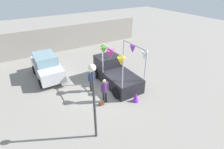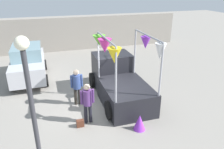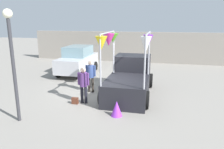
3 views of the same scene
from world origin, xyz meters
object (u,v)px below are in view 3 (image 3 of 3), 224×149
at_px(parked_car, 78,60).
at_px(folded_kite_bundle_violet, 117,109).
at_px(vendor_truck, 130,77).
at_px(street_lamp, 12,51).
at_px(person_vendor, 91,73).
at_px(handbag, 75,101).
at_px(person_customer, 83,82).

bearing_deg(parked_car, folded_kite_bundle_violet, -57.02).
height_order(vendor_truck, street_lamp, street_lamp).
distance_m(person_vendor, handbag, 1.90).
xyz_separation_m(parked_car, handbag, (1.92, -5.31, -0.80)).
bearing_deg(vendor_truck, person_vendor, -173.93).
bearing_deg(person_customer, person_vendor, 96.18).
distance_m(vendor_truck, folded_kite_bundle_violet, 2.78).
relative_size(person_vendor, handbag, 5.85).
xyz_separation_m(parked_car, folded_kite_bundle_violet, (3.97, -6.12, -0.64)).
bearing_deg(handbag, person_customer, 29.74).
distance_m(vendor_truck, person_customer, 2.47).
bearing_deg(folded_kite_bundle_violet, handbag, 158.29).
height_order(handbag, folded_kite_bundle_violet, folded_kite_bundle_violet).
height_order(vendor_truck, folded_kite_bundle_violet, vendor_truck).
relative_size(person_vendor, street_lamp, 0.41).
bearing_deg(folded_kite_bundle_violet, person_customer, 149.13).
distance_m(vendor_truck, street_lamp, 5.53).
distance_m(parked_car, handbag, 5.70).
height_order(parked_car, street_lamp, street_lamp).
xyz_separation_m(person_customer, person_vendor, (-0.16, 1.49, 0.01)).
distance_m(parked_car, street_lamp, 7.51).
height_order(person_vendor, handbag, person_vendor).
distance_m(person_customer, handbag, 0.93).
bearing_deg(street_lamp, person_customer, 51.83).
height_order(parked_car, person_vendor, parked_car).
height_order(person_customer, folded_kite_bundle_violet, person_customer).
height_order(parked_car, handbag, parked_car).
bearing_deg(person_customer, parked_car, 114.00).
relative_size(handbag, folded_kite_bundle_violet, 0.47).
relative_size(parked_car, street_lamp, 1.01).
height_order(parked_car, person_customer, parked_car).
height_order(parked_car, folded_kite_bundle_violet, parked_car).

